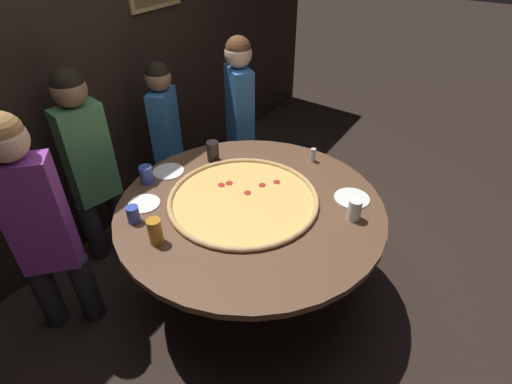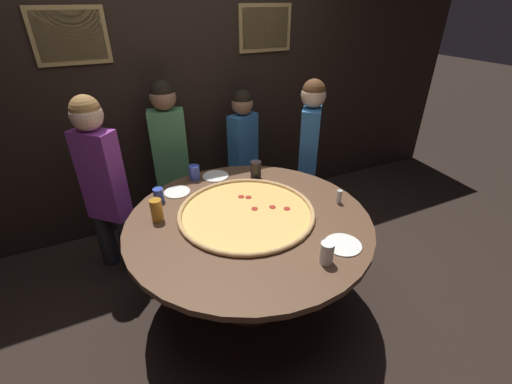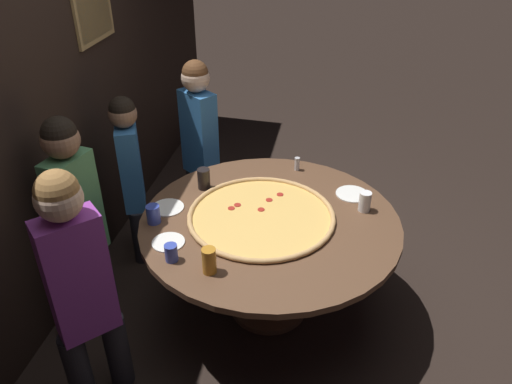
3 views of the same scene
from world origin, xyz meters
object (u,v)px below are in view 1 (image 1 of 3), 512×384
object	(u,v)px
drink_cup_front_edge	(133,214)
diner_side_left	(89,159)
diner_far_left	(38,221)
white_plate_far_back	(144,204)
diner_far_right	(166,132)
diner_centre_back	(240,113)
condiment_shaker	(313,155)
dining_table	(251,221)
giant_pizza	(243,199)
white_plate_left_side	(352,198)
drink_cup_far_right	(146,175)
white_plate_near_front	(168,171)
drink_cup_beside_pizza	(155,231)
drink_cup_near_left	(355,210)
drink_cup_centre_back	(213,151)

from	to	relation	value
drink_cup_front_edge	diner_side_left	xyz separation A→B (m)	(0.25, 0.67, 0.02)
drink_cup_front_edge	diner_far_left	bearing A→B (deg)	132.73
white_plate_far_back	diner_far_right	world-z (taller)	diner_far_right
diner_centre_back	condiment_shaker	bearing A→B (deg)	17.97
dining_table	diner_far_right	xyz separation A→B (m)	(0.44, 1.08, 0.12)
drink_cup_front_edge	condiment_shaker	world-z (taller)	drink_cup_front_edge
diner_side_left	diner_centre_back	world-z (taller)	diner_side_left
giant_pizza	diner_far_left	xyz separation A→B (m)	(-0.82, 0.77, 0.07)
dining_table	drink_cup_front_edge	distance (m)	0.70
white_plate_left_side	diner_centre_back	world-z (taller)	diner_centre_back
white_plate_left_side	diner_centre_back	size ratio (longest dim) A/B	0.15
drink_cup_far_right	diner_centre_back	xyz separation A→B (m)	(1.08, 0.01, 0.00)
giant_pizza	drink_cup_front_edge	bearing A→B (deg)	139.78
dining_table	white_plate_near_front	size ratio (longest dim) A/B	7.73
white_plate_left_side	condiment_shaker	world-z (taller)	condiment_shaker
white_plate_far_back	diner_centre_back	xyz separation A→B (m)	(1.26, 0.16, 0.06)
diner_far_left	diner_side_left	world-z (taller)	diner_far_left
giant_pizza	white_plate_left_side	world-z (taller)	giant_pizza
drink_cup_beside_pizza	diner_far_left	distance (m)	0.65
drink_cup_near_left	drink_cup_front_edge	distance (m)	1.24
drink_cup_front_edge	condiment_shaker	size ratio (longest dim) A/B	1.04
white_plate_far_back	drink_cup_centre_back	bearing A→B (deg)	-4.12
drink_cup_front_edge	diner_side_left	bearing A→B (deg)	69.86
dining_table	white_plate_near_front	world-z (taller)	white_plate_near_front
drink_cup_near_left	condiment_shaker	bearing A→B (deg)	46.44
drink_cup_beside_pizza	drink_cup_front_edge	distance (m)	0.24
giant_pizza	diner_centre_back	world-z (taller)	diner_centre_back
giant_pizza	white_plate_far_back	xyz separation A→B (m)	(-0.35, 0.48, -0.01)
drink_cup_far_right	diner_far_left	size ratio (longest dim) A/B	0.08
dining_table	diner_side_left	xyz separation A→B (m)	(-0.24, 1.14, 0.20)
dining_table	white_plate_left_side	bearing A→B (deg)	-52.61
giant_pizza	drink_cup_centre_back	xyz separation A→B (m)	(0.28, 0.44, 0.06)
condiment_shaker	diner_far_right	distance (m)	1.20
dining_table	drink_cup_far_right	xyz separation A→B (m)	(-0.15, 0.69, 0.19)
white_plate_near_front	condiment_shaker	world-z (taller)	condiment_shaker
dining_table	diner_far_right	world-z (taller)	diner_far_right
giant_pizza	diner_far_left	world-z (taller)	diner_far_left
white_plate_far_back	giant_pizza	bearing A→B (deg)	-54.44
drink_cup_far_right	white_plate_near_front	world-z (taller)	drink_cup_far_right
white_plate_far_back	diner_side_left	xyz separation A→B (m)	(0.10, 0.60, 0.07)
dining_table	condiment_shaker	size ratio (longest dim) A/B	16.49
condiment_shaker	diner_centre_back	distance (m)	0.85
dining_table	white_plate_near_front	distance (m)	0.67
white_plate_near_front	drink_cup_front_edge	bearing A→B (deg)	-158.86
giant_pizza	white_plate_left_side	bearing A→B (deg)	-56.10
drink_cup_far_right	diner_far_right	distance (m)	0.71
white_plate_far_back	drink_cup_near_left	bearing A→B (deg)	-64.09
drink_cup_near_left	diner_side_left	world-z (taller)	diner_side_left
drink_cup_beside_pizza	drink_cup_front_edge	world-z (taller)	drink_cup_beside_pizza
drink_cup_centre_back	drink_cup_beside_pizza	world-z (taller)	drink_cup_beside_pizza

